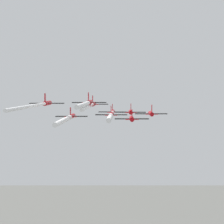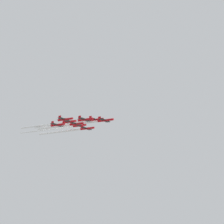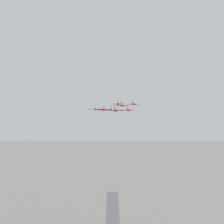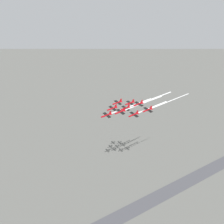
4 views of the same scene
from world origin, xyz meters
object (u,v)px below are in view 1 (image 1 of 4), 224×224
jet_5 (151,114)px  jet_7 (89,102)px  jet_0 (113,112)px  jet_8 (132,119)px  jet_1 (93,104)px  jet_4 (111,114)px  jet_3 (72,116)px  jet_2 (131,112)px  jet_6 (47,103)px

jet_5 → jet_7: (15.37, 16.20, 3.93)m
jet_0 → jet_8: jet_0 is taller
jet_1 → jet_7: 22.05m
jet_0 → jet_8: 33.67m
jet_0 → jet_5: jet_5 is taller
jet_1 → jet_7: size_ratio=1.00×
jet_4 → jet_8: bearing=-59.5°
jet_3 → jet_4: (-12.39, -3.78, 0.54)m
jet_4 → jet_5: size_ratio=1.00×
jet_3 → jet_8: 22.34m
jet_0 → jet_5: (-18.81, 17.29, 0.33)m
jet_5 → jet_3: bearing=180.0°
jet_1 → jet_5: 22.51m
jet_1 → jet_5: jet_1 is taller
jet_0 → jet_7: jet_7 is taller
jet_2 → jet_8: bearing=-90.0°
jet_0 → jet_7: 33.93m
jet_2 → jet_3: (15.37, 16.20, -0.91)m
jet_3 → jet_7: bearing=-59.5°
jet_4 → jet_6: size_ratio=1.00×
jet_3 → jet_8: (-21.80, 4.86, -0.18)m
jet_0 → jet_7: size_ratio=1.00×
jet_6 → jet_8: 26.34m
jet_4 → jet_7: 13.47m
jet_2 → jet_8: (-6.42, 21.06, -1.09)m
jet_1 → jet_7: (-6.42, 21.06, 1.12)m
jet_0 → jet_6: bearing=-120.5°
jet_2 → jet_3: jet_2 is taller
jet_4 → jet_8: size_ratio=1.00×
jet_4 → jet_7: bearing=-120.5°
jet_1 → jet_6: 25.56m
jet_6 → jet_7: jet_7 is taller
jet_0 → jet_2: 12.78m
jet_4 → jet_8: (-9.41, 8.64, -0.72)m
jet_4 → jet_8: jet_4 is taller
jet_2 → jet_4: (2.98, 12.42, -0.37)m
jet_5 → jet_8: bearing=-120.5°
jet_1 → jet_5: bearing=-29.5°
jet_1 → jet_6: (5.97, 24.84, 0.87)m
jet_7 → jet_8: (-12.39, -3.78, -4.98)m
jet_0 → jet_4: size_ratio=1.00×
jet_1 → jet_5: size_ratio=1.00×
jet_3 → jet_5: jet_5 is taller
jet_0 → jet_1: jet_1 is taller
jet_6 → jet_3: bearing=59.5°
jet_4 → jet_1: bearing=120.5°
jet_8 → jet_7: bearing=180.0°
jet_3 → jet_0: bearing=59.5°
jet_5 → jet_6: (27.77, 19.98, 3.68)m
jet_6 → jet_8: jet_6 is taller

